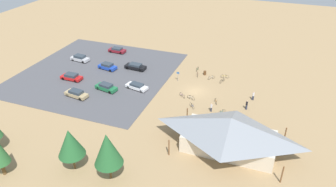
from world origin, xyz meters
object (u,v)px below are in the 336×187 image
(bicycle_purple_trailside, at_px, (182,95))
(car_silver_second_row, at_px, (80,58))
(visitor_crossing_yard, at_px, (211,107))
(bicycle_red_near_sign, at_px, (198,74))
(pine_west, at_px, (70,143))
(bicycle_white_lone_east, at_px, (211,78))
(bicycle_teal_mid_cluster, at_px, (222,112))
(car_tan_front_row, at_px, (76,94))
(trash_bin, at_px, (205,73))
(bicycle_orange_front_row, at_px, (216,101))
(visitor_by_pavilion, at_px, (253,96))
(bicycle_black_edge_north, at_px, (222,81))
(pine_center, at_px, (107,149))
(bicycle_green_yard_front, at_px, (233,114))
(visitor_near_lot, at_px, (247,105))
(car_maroon_aisle_side, at_px, (117,50))
(bicycle_yellow_yard_center, at_px, (225,76))
(car_black_mid_lot, at_px, (135,66))
(bicycle_blue_lone_west, at_px, (192,106))
(bike_pavilion, at_px, (230,132))
(car_blue_far_end, at_px, (107,66))
(bicycle_green_near_porch, at_px, (197,69))
(car_red_back_corner, at_px, (71,77))
(car_green_end_stall, at_px, (106,87))
(car_white_by_curb, at_px, (137,86))
(bicycle_silver_edge_south, at_px, (191,98))
(lot_sign, at_px, (178,75))

(bicycle_purple_trailside, bearing_deg, car_silver_second_row, -15.05)
(visitor_crossing_yard, bearing_deg, bicycle_red_near_sign, -64.46)
(pine_west, distance_m, bicycle_white_lone_east, 35.29)
(bicycle_teal_mid_cluster, xyz_separation_m, car_tan_front_row, (27.54, 3.96, 0.37))
(trash_bin, bearing_deg, bicycle_teal_mid_cluster, 115.56)
(bicycle_orange_front_row, relative_size, visitor_by_pavilion, 0.90)
(bicycle_black_edge_north, bearing_deg, car_tan_front_row, 31.93)
(bicycle_black_edge_north, bearing_deg, pine_center, 75.33)
(trash_bin, height_order, bicycle_green_yard_front, trash_bin)
(car_silver_second_row, xyz_separation_m, visitor_crossing_yard, (-34.61, 10.58, 0.09))
(bicycle_black_edge_north, relative_size, visitor_near_lot, 0.92)
(bicycle_white_lone_east, xyz_separation_m, car_maroon_aisle_side, (25.87, -6.07, 0.34))
(bicycle_purple_trailside, distance_m, visitor_crossing_yard, 7.13)
(pine_west, xyz_separation_m, bicycle_yellow_yard_center, (-14.17, -34.59, -4.15))
(car_black_mid_lot, bearing_deg, bicycle_white_lone_east, -175.96)
(pine_center, bearing_deg, bicycle_red_near_sign, -94.79)
(bicycle_orange_front_row, xyz_separation_m, bicycle_blue_lone_west, (3.70, 3.15, 0.04))
(bike_pavilion, bearing_deg, bicycle_red_near_sign, -63.56)
(bicycle_red_near_sign, bearing_deg, car_blue_far_end, 10.80)
(car_silver_second_row, bearing_deg, bicycle_green_near_porch, -170.32)
(car_red_back_corner, bearing_deg, bicycle_red_near_sign, -156.00)
(pine_center, relative_size, car_black_mid_lot, 1.50)
(pine_west, xyz_separation_m, bicycle_red_near_sign, (-8.43, -33.47, -4.16))
(bicycle_blue_lone_west, distance_m, car_green_end_stall, 17.96)
(bicycle_blue_lone_west, distance_m, car_blue_far_end, 24.30)
(car_tan_front_row, distance_m, car_black_mid_lot, 16.08)
(bicycle_blue_lone_west, bearing_deg, bicycle_yellow_yard_center, -103.14)
(car_maroon_aisle_side, height_order, car_blue_far_end, car_blue_far_end)
(bicycle_orange_front_row, xyz_separation_m, car_white_by_curb, (16.13, 0.33, 0.31))
(bicycle_teal_mid_cluster, relative_size, visitor_crossing_yard, 0.83)
(bicycle_blue_lone_west, bearing_deg, car_maroon_aisle_side, -36.12)
(pine_center, distance_m, bicycle_orange_front_row, 25.82)
(bicycle_green_yard_front, relative_size, bicycle_purple_trailside, 1.06)
(bicycle_purple_trailside, bearing_deg, car_white_by_curb, 1.58)
(bicycle_green_near_porch, relative_size, visitor_crossing_yard, 1.05)
(bike_pavilion, relative_size, bicycle_green_near_porch, 9.39)
(bicycle_orange_front_row, distance_m, bicycle_green_near_porch, 14.09)
(bicycle_silver_edge_south, bearing_deg, visitor_crossing_yard, 149.30)
(lot_sign, xyz_separation_m, car_blue_far_end, (16.81, 0.14, -0.65))
(bicycle_green_yard_front, height_order, car_maroon_aisle_side, car_maroon_aisle_side)
(bike_pavilion, relative_size, car_maroon_aisle_side, 3.69)
(trash_bin, distance_m, bicycle_orange_front_row, 11.79)
(pine_west, relative_size, bicycle_green_near_porch, 3.81)
(bicycle_orange_front_row, bearing_deg, car_red_back_corner, 2.61)
(bicycle_black_edge_north, relative_size, car_silver_second_row, 0.36)
(visitor_by_pavilion, bearing_deg, car_tan_front_row, 18.39)
(bicycle_teal_mid_cluster, relative_size, car_green_end_stall, 0.29)
(bicycle_purple_trailside, distance_m, visitor_by_pavilion, 13.48)
(car_silver_second_row, bearing_deg, bicycle_black_edge_north, -178.31)
(visitor_by_pavilion, height_order, visitor_crossing_yard, visitor_by_pavilion)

